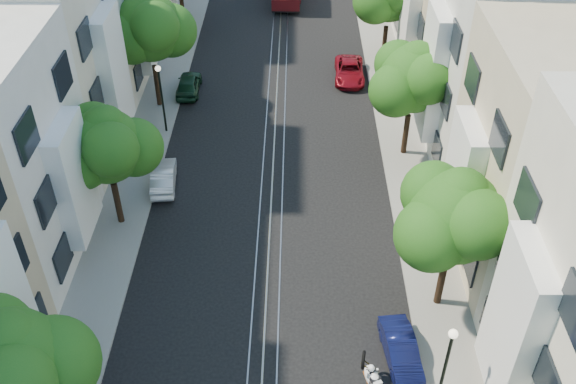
{
  "coord_description": "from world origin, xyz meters",
  "views": [
    {
      "loc": [
        1.15,
        -9.35,
        20.46
      ],
      "look_at": [
        0.87,
        13.7,
        2.2
      ],
      "focal_mm": 40.0,
      "sensor_mm": 36.0,
      "label": 1
    }
  ],
  "objects_px": {
    "sportbike_rider": "(372,378)",
    "parked_car_e_far": "(349,71)",
    "tree_e_c": "(414,80)",
    "parked_car_w_far": "(189,84)",
    "tree_w_b": "(107,148)",
    "parked_car_e_mid": "(401,350)",
    "parked_car_w_mid": "(163,177)",
    "lamp_west": "(161,89)",
    "tree_e_b": "(456,218)",
    "tree_w_c": "(150,29)",
    "tree_w_a": "(9,371)",
    "lamp_east": "(447,359)"
  },
  "relations": [
    {
      "from": "lamp_east",
      "to": "parked_car_e_mid",
      "type": "xyz_separation_m",
      "value": [
        -1.02,
        2.12,
        -2.32
      ]
    },
    {
      "from": "tree_e_c",
      "to": "parked_car_e_mid",
      "type": "height_order",
      "value": "tree_e_c"
    },
    {
      "from": "parked_car_e_mid",
      "to": "parked_car_e_far",
      "type": "height_order",
      "value": "parked_car_e_far"
    },
    {
      "from": "parked_car_e_far",
      "to": "parked_car_w_far",
      "type": "relative_size",
      "value": 1.17
    },
    {
      "from": "tree_e_b",
      "to": "tree_w_b",
      "type": "relative_size",
      "value": 1.07
    },
    {
      "from": "parked_car_w_mid",
      "to": "parked_car_w_far",
      "type": "xyz_separation_m",
      "value": [
        0.0,
        9.74,
        0.04
      ]
    },
    {
      "from": "tree_w_c",
      "to": "parked_car_w_mid",
      "type": "distance_m",
      "value": 9.32
    },
    {
      "from": "tree_w_a",
      "to": "parked_car_e_far",
      "type": "distance_m",
      "value": 29.47
    },
    {
      "from": "tree_e_c",
      "to": "parked_car_w_far",
      "type": "height_order",
      "value": "tree_e_c"
    },
    {
      "from": "tree_e_c",
      "to": "lamp_west",
      "type": "bearing_deg",
      "value": 171.51
    },
    {
      "from": "parked_car_e_mid",
      "to": "parked_car_w_mid",
      "type": "bearing_deg",
      "value": 127.84
    },
    {
      "from": "tree_e_b",
      "to": "tree_w_c",
      "type": "bearing_deg",
      "value": 131.99
    },
    {
      "from": "tree_w_c",
      "to": "parked_car_e_far",
      "type": "bearing_deg",
      "value": 17.08
    },
    {
      "from": "tree_e_b",
      "to": "lamp_west",
      "type": "xyz_separation_m",
      "value": [
        -13.56,
        13.02,
        -1.89
      ]
    },
    {
      "from": "tree_w_c",
      "to": "parked_car_w_mid",
      "type": "relative_size",
      "value": 2.12
    },
    {
      "from": "tree_w_b",
      "to": "parked_car_w_mid",
      "type": "xyz_separation_m",
      "value": [
        1.54,
        2.99,
        -3.85
      ]
    },
    {
      "from": "tree_w_a",
      "to": "lamp_east",
      "type": "distance_m",
      "value": 13.72
    },
    {
      "from": "tree_w_c",
      "to": "parked_car_w_far",
      "type": "distance_m",
      "value": 5.04
    },
    {
      "from": "lamp_east",
      "to": "lamp_west",
      "type": "relative_size",
      "value": 1.0
    },
    {
      "from": "tree_e_c",
      "to": "tree_w_c",
      "type": "height_order",
      "value": "tree_w_c"
    },
    {
      "from": "lamp_east",
      "to": "parked_car_e_far",
      "type": "relative_size",
      "value": 1.02
    },
    {
      "from": "tree_w_b",
      "to": "parked_car_e_mid",
      "type": "relative_size",
      "value": 1.95
    },
    {
      "from": "parked_car_e_far",
      "to": "parked_car_w_mid",
      "type": "bearing_deg",
      "value": -129.52
    },
    {
      "from": "tree_e_b",
      "to": "lamp_east",
      "type": "xyz_separation_m",
      "value": [
        -0.96,
        -4.98,
        -1.89
      ]
    },
    {
      "from": "lamp_west",
      "to": "parked_car_w_mid",
      "type": "height_order",
      "value": "lamp_west"
    },
    {
      "from": "tree_e_b",
      "to": "parked_car_w_far",
      "type": "relative_size",
      "value": 1.92
    },
    {
      "from": "lamp_east",
      "to": "parked_car_w_mid",
      "type": "relative_size",
      "value": 1.24
    },
    {
      "from": "tree_e_c",
      "to": "parked_car_e_far",
      "type": "height_order",
      "value": "tree_e_c"
    },
    {
      "from": "tree_e_b",
      "to": "lamp_west",
      "type": "distance_m",
      "value": 18.9
    },
    {
      "from": "parked_car_e_far",
      "to": "parked_car_w_far",
      "type": "height_order",
      "value": "parked_car_w_far"
    },
    {
      "from": "tree_w_b",
      "to": "sportbike_rider",
      "type": "bearing_deg",
      "value": -39.86
    },
    {
      "from": "sportbike_rider",
      "to": "parked_car_w_far",
      "type": "height_order",
      "value": "sportbike_rider"
    },
    {
      "from": "tree_w_a",
      "to": "lamp_west",
      "type": "distance_m",
      "value": 20.13
    },
    {
      "from": "sportbike_rider",
      "to": "parked_car_e_far",
      "type": "xyz_separation_m",
      "value": [
        0.72,
        23.96,
        -0.22
      ]
    },
    {
      "from": "lamp_east",
      "to": "parked_car_e_mid",
      "type": "bearing_deg",
      "value": 115.72
    },
    {
      "from": "tree_e_b",
      "to": "tree_w_c",
      "type": "xyz_separation_m",
      "value": [
        -14.4,
        16.0,
        0.34
      ]
    },
    {
      "from": "tree_e_b",
      "to": "parked_car_w_mid",
      "type": "relative_size",
      "value": 2.0
    },
    {
      "from": "tree_e_c",
      "to": "parked_car_e_far",
      "type": "xyz_separation_m",
      "value": [
        -2.53,
        8.65,
        -4.03
      ]
    },
    {
      "from": "tree_w_a",
      "to": "lamp_east",
      "type": "bearing_deg",
      "value": 8.57
    },
    {
      "from": "tree_w_c",
      "to": "parked_car_w_mid",
      "type": "height_order",
      "value": "tree_w_c"
    },
    {
      "from": "tree_e_b",
      "to": "lamp_west",
      "type": "height_order",
      "value": "tree_e_b"
    },
    {
      "from": "tree_w_b",
      "to": "parked_car_e_mid",
      "type": "distance_m",
      "value": 15.2
    },
    {
      "from": "tree_w_b",
      "to": "tree_w_c",
      "type": "distance_m",
      "value": 11.02
    },
    {
      "from": "lamp_east",
      "to": "lamp_west",
      "type": "bearing_deg",
      "value": 124.99
    },
    {
      "from": "tree_w_b",
      "to": "lamp_east",
      "type": "height_order",
      "value": "tree_w_b"
    },
    {
      "from": "tree_w_a",
      "to": "sportbike_rider",
      "type": "xyz_separation_m",
      "value": [
        11.15,
        2.69,
        -3.94
      ]
    },
    {
      "from": "parked_car_e_mid",
      "to": "lamp_west",
      "type": "bearing_deg",
      "value": 118.86
    },
    {
      "from": "tree_e_c",
      "to": "tree_e_b",
      "type": "bearing_deg",
      "value": -90.0
    },
    {
      "from": "parked_car_e_mid",
      "to": "parked_car_w_far",
      "type": "height_order",
      "value": "parked_car_w_far"
    },
    {
      "from": "lamp_west",
      "to": "sportbike_rider",
      "type": "height_order",
      "value": "lamp_west"
    }
  ]
}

